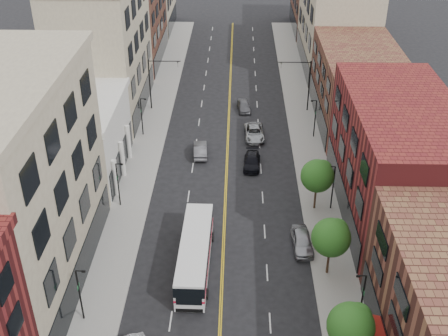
# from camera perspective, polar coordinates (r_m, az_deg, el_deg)

# --- Properties ---
(sidewalk_left) EXTENTS (4.00, 110.00, 0.15)m
(sidewalk_left) POSITION_cam_1_polar(r_m,az_deg,el_deg) (69.03, -8.00, 1.43)
(sidewalk_left) COLOR gray
(sidewalk_left) RESTS_ON ground
(sidewalk_right) EXTENTS (4.00, 110.00, 0.15)m
(sidewalk_right) POSITION_cam_1_polar(r_m,az_deg,el_deg) (68.70, 8.70, 1.21)
(sidewalk_right) COLOR gray
(sidewalk_right) RESTS_ON ground
(bldg_l_tanoffice) EXTENTS (10.00, 22.00, 18.00)m
(bldg_l_tanoffice) POSITION_cam_1_polar(r_m,az_deg,el_deg) (48.23, -20.87, -2.22)
(bldg_l_tanoffice) COLOR gray
(bldg_l_tanoffice) RESTS_ON ground
(bldg_l_white) EXTENTS (10.00, 14.00, 8.00)m
(bldg_l_white) POSITION_cam_1_polar(r_m,az_deg,el_deg) (65.29, -14.84, 2.74)
(bldg_l_white) COLOR silver
(bldg_l_white) RESTS_ON ground
(bldg_l_far_a) EXTENTS (10.00, 20.00, 18.00)m
(bldg_l_far_a) POSITION_cam_1_polar(r_m,az_deg,el_deg) (78.45, -12.24, 11.88)
(bldg_l_far_a) COLOR gray
(bldg_l_far_a) RESTS_ON ground
(bldg_l_far_b) EXTENTS (10.00, 20.00, 15.00)m
(bldg_l_far_b) POSITION_cam_1_polar(r_m,az_deg,el_deg) (97.57, -9.62, 14.95)
(bldg_l_far_b) COLOR brown
(bldg_l_far_b) RESTS_ON ground
(bldg_r_mid) EXTENTS (10.00, 22.00, 12.00)m
(bldg_r_mid) POSITION_cam_1_polar(r_m,az_deg,el_deg) (57.85, 17.20, 0.77)
(bldg_r_mid) COLOR maroon
(bldg_r_mid) RESTS_ON ground
(bldg_r_far_a) EXTENTS (10.00, 20.00, 10.00)m
(bldg_r_far_a) POSITION_cam_1_polar(r_m,az_deg,el_deg) (76.61, 13.45, 8.06)
(bldg_r_far_a) COLOR brown
(bldg_r_far_a) RESTS_ON ground
(bldg_r_far_b) EXTENTS (10.00, 22.00, 14.00)m
(bldg_r_far_b) POSITION_cam_1_polar(r_m,az_deg,el_deg) (95.42, 11.33, 14.11)
(bldg_r_far_b) COLOR gray
(bldg_r_far_b) RESTS_ON ground
(bldg_r_far_c) EXTENTS (10.00, 18.00, 11.00)m
(bldg_r_far_c) POSITION_cam_1_polar(r_m,az_deg,el_deg) (114.87, 9.76, 16.32)
(bldg_r_far_c) COLOR brown
(bldg_r_far_c) RESTS_ON ground
(tree_r_1) EXTENTS (3.40, 3.40, 5.59)m
(tree_r_1) POSITION_cam_1_polar(r_m,az_deg,el_deg) (41.80, 12.87, -15.24)
(tree_r_1) COLOR black
(tree_r_1) RESTS_ON sidewalk_right
(tree_r_2) EXTENTS (3.40, 3.40, 5.59)m
(tree_r_2) POSITION_cam_1_polar(r_m,az_deg,el_deg) (49.12, 10.92, -6.83)
(tree_r_2) COLOR black
(tree_r_2) RESTS_ON sidewalk_right
(tree_r_3) EXTENTS (3.40, 3.40, 5.59)m
(tree_r_3) POSITION_cam_1_polar(r_m,az_deg,el_deg) (57.25, 9.55, -0.69)
(tree_r_3) COLOR black
(tree_r_3) RESTS_ON sidewalk_right
(lamp_l_1) EXTENTS (0.81, 0.55, 5.05)m
(lamp_l_1) POSITION_cam_1_polar(r_m,az_deg,el_deg) (46.18, -14.43, -12.11)
(lamp_l_1) COLOR black
(lamp_l_1) RESTS_ON sidewalk_left
(lamp_l_2) EXTENTS (0.81, 0.55, 5.05)m
(lamp_l_2) POSITION_cam_1_polar(r_m,az_deg,el_deg) (58.47, -10.69, -1.42)
(lamp_l_2) COLOR black
(lamp_l_2) RESTS_ON sidewalk_left
(lamp_l_3) EXTENTS (0.81, 0.55, 5.05)m
(lamp_l_3) POSITION_cam_1_polar(r_m,az_deg,el_deg) (72.23, -8.34, 5.39)
(lamp_l_3) COLOR black
(lamp_l_3) RESTS_ON sidewalk_left
(lamp_r_1) EXTENTS (0.81, 0.55, 5.05)m
(lamp_r_1) POSITION_cam_1_polar(r_m,az_deg,el_deg) (45.64, 13.83, -12.63)
(lamp_r_1) COLOR black
(lamp_r_1) RESTS_ON sidewalk_right
(lamp_r_2) EXTENTS (0.81, 0.55, 5.05)m
(lamp_r_2) POSITION_cam_1_polar(r_m,az_deg,el_deg) (58.04, 10.99, -1.72)
(lamp_r_2) COLOR black
(lamp_r_2) RESTS_ON sidewalk_right
(lamp_r_3) EXTENTS (0.81, 0.55, 5.05)m
(lamp_r_3) POSITION_cam_1_polar(r_m,az_deg,el_deg) (71.88, 9.22, 5.19)
(lamp_r_3) COLOR black
(lamp_r_3) RESTS_ON sidewalk_right
(signal_mast_left) EXTENTS (4.49, 0.18, 7.20)m
(signal_mast_left) POSITION_cam_1_polar(r_m,az_deg,el_deg) (78.68, -7.05, 9.02)
(signal_mast_left) COLOR black
(signal_mast_left) RESTS_ON sidewalk_left
(signal_mast_right) EXTENTS (4.49, 0.18, 7.20)m
(signal_mast_right) POSITION_cam_1_polar(r_m,az_deg,el_deg) (78.39, 8.15, 8.85)
(signal_mast_right) COLOR black
(signal_mast_right) RESTS_ON sidewalk_right
(city_bus) EXTENTS (2.95, 11.64, 2.98)m
(city_bus) POSITION_cam_1_polar(r_m,az_deg,el_deg) (50.41, -2.96, -8.55)
(city_bus) COLOR silver
(city_bus) RESTS_ON ground
(car_parked_far) EXTENTS (2.10, 4.68, 1.56)m
(car_parked_far) POSITION_cam_1_polar(r_m,az_deg,el_deg) (53.62, 7.94, -7.37)
(car_parked_far) COLOR #94959A
(car_parked_far) RESTS_ON ground
(car_lane_behind) EXTENTS (1.88, 4.58, 1.48)m
(car_lane_behind) POSITION_cam_1_polar(r_m,az_deg,el_deg) (67.97, -2.42, 1.87)
(car_lane_behind) COLOR #4C4C51
(car_lane_behind) RESTS_ON ground
(car_lane_a) EXTENTS (2.14, 4.71, 1.34)m
(car_lane_a) POSITION_cam_1_polar(r_m,az_deg,el_deg) (65.69, 2.85, 0.67)
(car_lane_a) COLOR black
(car_lane_a) RESTS_ON ground
(car_lane_b) EXTENTS (2.67, 5.36, 1.46)m
(car_lane_b) POSITION_cam_1_polar(r_m,az_deg,el_deg) (71.99, 3.10, 3.61)
(car_lane_b) COLOR #999CA0
(car_lane_b) RESTS_ON ground
(car_lane_c) EXTENTS (2.16, 4.23, 1.38)m
(car_lane_c) POSITION_cam_1_polar(r_m,az_deg,el_deg) (79.34, 2.01, 6.32)
(car_lane_c) COLOR #545459
(car_lane_c) RESTS_ON ground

